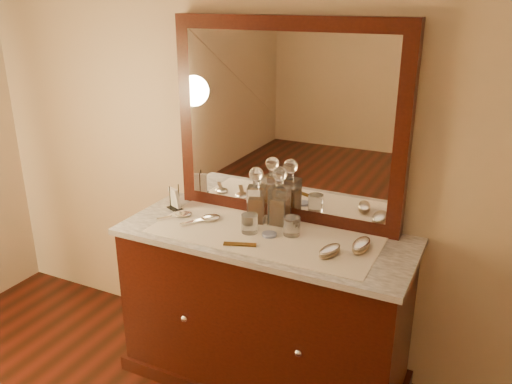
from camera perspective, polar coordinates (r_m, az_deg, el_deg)
dresser_cabinet at (r=2.77m, az=0.93°, el=-12.83°), size 1.40×0.55×0.82m
dresser_plinth at (r=2.99m, az=0.89°, el=-18.77°), size 1.46×0.59×0.08m
knob_left at (r=2.66m, az=-7.78°, el=-13.45°), size 0.04×0.04×0.04m
knob_right at (r=2.43m, az=4.63°, el=-17.02°), size 0.04×0.04×0.04m
marble_top at (r=2.56m, az=0.99°, el=-4.86°), size 1.44×0.59×0.03m
mirror_frame at (r=2.60m, az=3.38°, el=7.58°), size 1.20×0.08×1.00m
mirror_glass at (r=2.57m, az=3.08°, el=7.43°), size 1.06×0.01×0.86m
lace_runner at (r=2.53m, az=0.80°, el=-4.68°), size 1.10×0.45×0.00m
pin_dish at (r=2.52m, az=1.46°, el=-4.63°), size 0.09×0.09×0.01m
comb at (r=2.43m, az=-1.76°, el=-5.70°), size 0.15×0.08×0.01m
napkin_rack at (r=2.85m, az=-8.83°, el=-0.81°), size 0.10×0.09×0.14m
decanter_left at (r=2.63m, az=0.05°, el=-0.98°), size 0.11×0.11×0.29m
decanter_right at (r=2.61m, az=2.57°, el=-1.08°), size 0.10×0.10×0.30m
brush_near at (r=2.36m, az=8.00°, el=-6.36°), size 0.10×0.15×0.04m
brush_far at (r=2.43m, az=11.37°, el=-5.69°), size 0.07×0.16×0.04m
hand_mirror_outer at (r=2.76m, az=-8.21°, el=-2.48°), size 0.15×0.18×0.02m
hand_mirror_inner at (r=2.70m, az=-5.34°, el=-2.89°), size 0.16×0.22×0.02m
tumblers at (r=2.53m, az=1.60°, el=-3.57°), size 0.28×0.14×0.09m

